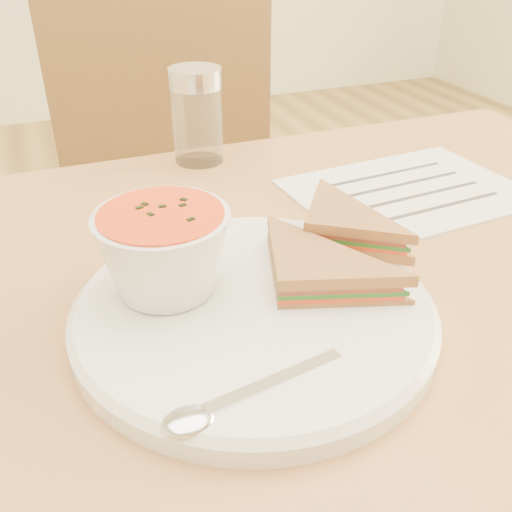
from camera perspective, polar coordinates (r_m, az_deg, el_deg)
name	(u,v)px	position (r m, az deg, el deg)	size (l,w,h in m)	color
dining_table	(305,503)	(0.83, 4.89, -23.41)	(1.00, 0.70, 0.75)	#97592F
chair_far	(179,276)	(1.08, -7.74, -1.97)	(0.41, 0.41, 0.92)	brown
plate	(254,312)	(0.48, -0.23, -5.62)	(0.30, 0.30, 0.02)	white
soup_bowl	(165,256)	(0.48, -9.12, -0.01)	(0.11, 0.11, 0.08)	white
sandwich_half_a	(278,299)	(0.46, 2.19, -4.29)	(0.11, 0.11, 0.03)	#A56E3A
sandwich_half_b	(303,238)	(0.52, 4.72, 1.82)	(0.10, 0.10, 0.03)	#A56E3A
spoon	(257,390)	(0.40, 0.10, -13.24)	(0.18, 0.04, 0.01)	silver
paper_menu	(408,192)	(0.73, 14.93, 6.24)	(0.27, 0.20, 0.00)	white
condiment_shaker	(197,116)	(0.78, -5.91, 13.75)	(0.07, 0.07, 0.13)	silver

